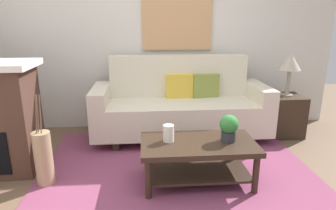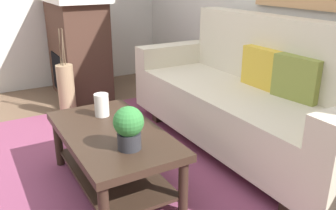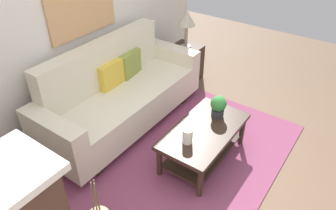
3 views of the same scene
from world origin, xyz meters
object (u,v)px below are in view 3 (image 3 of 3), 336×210
Objects in this scene: table_lamp at (187,19)px; couch at (120,95)px; tabletop_vase at (188,136)px; potted_plant_tabletop at (218,106)px; throw_pillow_mustard at (111,75)px; coffee_table at (204,137)px; side_table at (185,63)px; throw_pillow_olive at (130,64)px.

couch is at bearing 177.94° from table_lamp.
potted_plant_tabletop reaches higher than tabletop_vase.
coffee_table is (0.03, -1.33, -0.37)m from throw_pillow_mustard.
table_lamp reaches higher than throw_pillow_mustard.
coffee_table is 1.82m from side_table.
throw_pillow_mustard is 2.19× the size of tabletop_vase.
throw_pillow_olive reaches higher than tabletop_vase.
potted_plant_tabletop is 0.47× the size of side_table.
throw_pillow_mustard reaches higher than coffee_table.
coffee_table is 1.95m from table_lamp.
table_lamp reaches higher than throw_pillow_olive.
couch is at bearing 77.55° from tabletop_vase.
throw_pillow_olive is (0.36, 0.13, 0.25)m from couch.
table_lamp is at bearing 45.70° from potted_plant_tabletop.
throw_pillow_olive is 0.64× the size of side_table.
couch is 0.45m from throw_pillow_olive.
table_lamp reaches higher than coffee_table.
couch is at bearing 104.67° from potted_plant_tabletop.
potted_plant_tabletop is at bearing -4.12° from tabletop_vase.
couch is 8.71× the size of potted_plant_tabletop.
throw_pillow_mustard is 1.33m from tabletop_vase.
coffee_table is 0.39m from potted_plant_tabletop.
coffee_table is 1.96× the size of side_table.
coffee_table is (0.03, -1.20, -0.12)m from couch.
table_lamp is (1.41, 1.15, 0.68)m from coffee_table.
tabletop_vase is at bearing 175.88° from potted_plant_tabletop.
couch is at bearing -90.00° from throw_pillow_mustard.
side_table is at bearing 33.22° from tabletop_vase.
throw_pillow_mustard is at bearing 91.16° from coffee_table.
table_lamp is (1.70, 1.11, 0.48)m from tabletop_vase.
potted_plant_tabletop is at bearing -76.66° from throw_pillow_mustard.
throw_pillow_olive is at bearing 19.30° from couch.
side_table is 0.71m from table_lamp.
couch is 6.34× the size of throw_pillow_mustard.
potted_plant_tabletop is 1.64m from side_table.
tabletop_vase reaches higher than side_table.
couch is 1.21m from coffee_table.
tabletop_vase is at bearing 171.97° from coffee_table.
coffee_table is at bearing -88.72° from couch.
table_lamp is (1.44, -0.18, 0.31)m from throw_pillow_mustard.
side_table is (1.13, 1.15, -0.29)m from potted_plant_tabletop.
coffee_table is at bearing -88.84° from throw_pillow_mustard.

